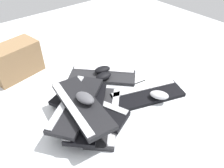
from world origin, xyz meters
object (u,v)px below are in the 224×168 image
at_px(keyboard_3, 89,108).
at_px(keyboard_6, 81,105).
at_px(mouse_3, 104,76).
at_px(mouse_0, 159,95).
at_px(mouse_2, 102,70).
at_px(mouse_1, 85,98).
at_px(keyboard_0, 103,75).
at_px(keyboard_4, 87,110).
at_px(keyboard_5, 76,103).
at_px(cardboard_box, 15,60).
at_px(keyboard_2, 147,95).
at_px(keyboard_1, 105,115).

relative_size(keyboard_3, keyboard_6, 1.02).
bearing_deg(mouse_3, mouse_0, -65.55).
height_order(keyboard_3, mouse_2, mouse_2).
relative_size(keyboard_3, mouse_1, 4.22).
bearing_deg(keyboard_0, mouse_0, -164.62).
xyz_separation_m(mouse_1, mouse_3, (0.22, -0.28, -0.12)).
xyz_separation_m(keyboard_4, keyboard_5, (0.05, 0.03, 0.03)).
distance_m(keyboard_5, cardboard_box, 0.61).
xyz_separation_m(keyboard_5, mouse_0, (-0.19, -0.44, -0.05)).
height_order(keyboard_2, mouse_2, mouse_2).
bearing_deg(keyboard_2, keyboard_0, 15.13).
relative_size(keyboard_1, mouse_0, 3.81).
xyz_separation_m(keyboard_4, keyboard_6, (-0.00, 0.03, 0.06)).
height_order(keyboard_3, mouse_3, mouse_3).
relative_size(keyboard_1, cardboard_box, 1.32).
bearing_deg(keyboard_0, mouse_1, 130.67).
distance_m(mouse_3, cardboard_box, 0.60).
distance_m(keyboard_2, mouse_0, 0.08).
distance_m(keyboard_6, mouse_3, 0.38).
height_order(keyboard_1, mouse_1, mouse_1).
xyz_separation_m(mouse_1, mouse_2, (0.28, -0.32, -0.12)).
relative_size(keyboard_2, keyboard_3, 1.00).
xyz_separation_m(keyboard_0, cardboard_box, (0.40, 0.43, 0.10)).
bearing_deg(keyboard_6, keyboard_2, -99.69).
relative_size(keyboard_2, mouse_2, 4.23).
distance_m(keyboard_3, mouse_2, 0.36).
relative_size(keyboard_3, mouse_2, 4.22).
bearing_deg(keyboard_6, mouse_0, -107.77).
relative_size(keyboard_0, mouse_3, 3.83).
xyz_separation_m(keyboard_3, mouse_1, (-0.04, 0.04, 0.13)).
distance_m(keyboard_0, mouse_1, 0.43).
bearing_deg(mouse_0, mouse_1, 38.36).
bearing_deg(mouse_0, cardboard_box, 0.55).
bearing_deg(keyboard_2, cardboard_box, 35.35).
bearing_deg(cardboard_box, keyboard_5, -170.63).
bearing_deg(keyboard_1, keyboard_3, 33.37).
height_order(keyboard_3, mouse_0, mouse_0).
bearing_deg(keyboard_0, keyboard_1, 144.20).
height_order(keyboard_6, cardboard_box, cardboard_box).
xyz_separation_m(keyboard_2, keyboard_6, (0.07, 0.42, 0.12)).
xyz_separation_m(keyboard_0, keyboard_6, (-0.26, 0.33, 0.12)).
bearing_deg(cardboard_box, mouse_0, -146.03).
distance_m(keyboard_0, keyboard_6, 0.44).
bearing_deg(keyboard_3, mouse_1, 135.15).
bearing_deg(keyboard_3, keyboard_6, 121.02).
xyz_separation_m(keyboard_2, mouse_1, (0.07, 0.40, 0.16)).
height_order(keyboard_6, mouse_2, keyboard_6).
bearing_deg(cardboard_box, keyboard_4, -168.98).
distance_m(mouse_0, mouse_3, 0.38).
height_order(keyboard_2, cardboard_box, cardboard_box).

